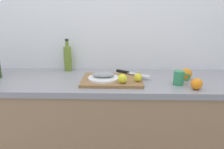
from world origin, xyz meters
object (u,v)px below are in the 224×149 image
object	(u,v)px
cutting_board	(112,80)
fish_fillet	(103,75)
olive_oil_bottle	(68,58)
coffee_mug_0	(179,78)
white_plate	(103,78)
lemon_0	(138,77)
orange_0	(197,84)
chef_knife	(128,73)

from	to	relation	value
cutting_board	fish_fillet	world-z (taller)	fish_fillet
olive_oil_bottle	coffee_mug_0	world-z (taller)	olive_oil_bottle
olive_oil_bottle	white_plate	bearing A→B (deg)	-44.12
fish_fillet	olive_oil_bottle	xyz separation A→B (m)	(-0.32, 0.31, 0.05)
fish_fillet	lemon_0	world-z (taller)	lemon_0
orange_0	cutting_board	bearing A→B (deg)	163.85
olive_oil_bottle	fish_fillet	bearing A→B (deg)	-44.12
fish_fillet	coffee_mug_0	world-z (taller)	coffee_mug_0
orange_0	fish_fillet	bearing A→B (deg)	167.07
fish_fillet	lemon_0	xyz separation A→B (m)	(0.24, -0.04, -0.00)
fish_fillet	olive_oil_bottle	distance (m)	0.45
coffee_mug_0	orange_0	size ratio (longest dim) A/B	1.52
lemon_0	orange_0	bearing A→B (deg)	-14.63
olive_oil_bottle	orange_0	size ratio (longest dim) A/B	3.67
white_plate	lemon_0	xyz separation A→B (m)	(0.24, -0.04, 0.02)
olive_oil_bottle	lemon_0	bearing A→B (deg)	-32.34
coffee_mug_0	chef_knife	bearing A→B (deg)	149.67
cutting_board	white_plate	distance (m)	0.06
white_plate	olive_oil_bottle	bearing A→B (deg)	135.88
white_plate	lemon_0	distance (m)	0.24
lemon_0	fish_fillet	bearing A→B (deg)	169.70
lemon_0	chef_knife	bearing A→B (deg)	106.45
lemon_0	coffee_mug_0	world-z (taller)	coffee_mug_0
fish_fillet	chef_knife	xyz separation A→B (m)	(0.18, 0.15, -0.02)
coffee_mug_0	orange_0	distance (m)	0.13
fish_fillet	chef_knife	world-z (taller)	fish_fillet
white_plate	fish_fillet	size ratio (longest dim) A/B	1.33
chef_knife	olive_oil_bottle	xyz separation A→B (m)	(-0.50, 0.16, 0.08)
lemon_0	olive_oil_bottle	xyz separation A→B (m)	(-0.56, 0.35, 0.06)
cutting_board	fish_fillet	xyz separation A→B (m)	(-0.06, -0.02, 0.04)
lemon_0	orange_0	world-z (taller)	lemon_0
chef_knife	olive_oil_bottle	distance (m)	0.53
lemon_0	orange_0	size ratio (longest dim) A/B	0.78
white_plate	chef_knife	world-z (taller)	chef_knife
white_plate	orange_0	world-z (taller)	orange_0
chef_knife	olive_oil_bottle	bearing A→B (deg)	-162.48
cutting_board	fish_fillet	size ratio (longest dim) A/B	2.61
lemon_0	cutting_board	bearing A→B (deg)	160.86
fish_fillet	lemon_0	bearing A→B (deg)	-10.30
white_plate	cutting_board	bearing A→B (deg)	17.40
cutting_board	chef_knife	distance (m)	0.18
cutting_board	olive_oil_bottle	bearing A→B (deg)	142.48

